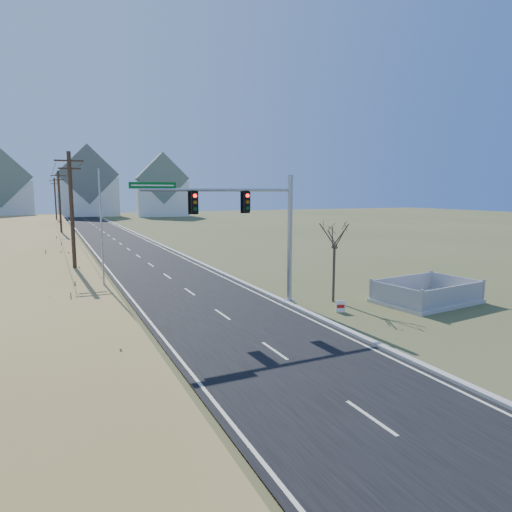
{
  "coord_description": "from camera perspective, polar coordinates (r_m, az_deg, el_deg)",
  "views": [
    {
      "loc": [
        -7.97,
        -17.66,
        6.37
      ],
      "look_at": [
        0.8,
        1.55,
        3.4
      ],
      "focal_mm": 32.0,
      "sensor_mm": 36.0,
      "label": 1
    }
  ],
  "objects": [
    {
      "name": "fence_enclosure",
      "position": [
        28.41,
        20.52,
        -4.92
      ],
      "size": [
        6.07,
        4.52,
        1.28
      ],
      "rotation": [
        0.0,
        0.0,
        0.12
      ],
      "color": "#B7B5AD",
      "rests_on": "ground"
    },
    {
      "name": "flagpole",
      "position": [
        26.33,
        -18.64,
        0.32
      ],
      "size": [
        0.34,
        0.34,
        7.62
      ],
      "color": "#B7B5AD",
      "rests_on": "ground"
    },
    {
      "name": "utility_pole_mid",
      "position": [
        62.7,
        -23.31,
        5.81
      ],
      "size": [
        1.8,
        0.26,
        9.0
      ],
      "color": "#422D1E",
      "rests_on": "ground"
    },
    {
      "name": "ground",
      "position": [
        20.4,
        -0.24,
        -10.19
      ],
      "size": [
        260.0,
        260.0,
        0.0
      ],
      "primitive_type": "plane",
      "color": "#4A5228",
      "rests_on": "ground"
    },
    {
      "name": "traffic_signal_mast",
      "position": [
        25.06,
        0.55,
        3.68
      ],
      "size": [
        9.2,
        0.63,
        7.32
      ],
      "rotation": [
        0.0,
        0.0,
        0.03
      ],
      "color": "#9EA0A5",
      "rests_on": "ground"
    },
    {
      "name": "condo_n",
      "position": [
        130.05,
        -20.35,
        8.05
      ],
      "size": [
        15.27,
        10.2,
        18.54
      ],
      "color": "white",
      "rests_on": "ground"
    },
    {
      "name": "bare_tree",
      "position": [
        26.61,
        9.82,
        2.81
      ],
      "size": [
        1.88,
        1.88,
        4.98
      ],
      "color": "#4C3F33",
      "rests_on": "ground"
    },
    {
      "name": "utility_pole_far",
      "position": [
        92.69,
        -23.77,
        6.28
      ],
      "size": [
        1.8,
        0.26,
        9.0
      ],
      "color": "#422D1E",
      "rests_on": "ground"
    },
    {
      "name": "curb",
      "position": [
        69.03,
        -14.33,
        2.53
      ],
      "size": [
        0.3,
        180.0,
        0.18
      ],
      "primitive_type": "cube",
      "color": "#B2AFA8",
      "rests_on": "ground"
    },
    {
      "name": "condo_nnw",
      "position": [
        126.06,
        -29.36,
        7.24
      ],
      "size": [
        14.93,
        11.17,
        17.03
      ],
      "rotation": [
        0.0,
        0.0,
        0.07
      ],
      "color": "white",
      "rests_on": "ground"
    },
    {
      "name": "condo_ne",
      "position": [
        124.84,
        -11.71,
        8.05
      ],
      "size": [
        14.12,
        10.51,
        16.52
      ],
      "rotation": [
        0.0,
        0.0,
        -0.1
      ],
      "color": "white",
      "rests_on": "ground"
    },
    {
      "name": "utility_pole_near",
      "position": [
        32.74,
        -22.0,
        4.47
      ],
      "size": [
        1.8,
        0.26,
        9.0
      ],
      "color": "#422D1E",
      "rests_on": "ground"
    },
    {
      "name": "road",
      "position": [
        68.42,
        -17.75,
        2.3
      ],
      "size": [
        8.0,
        180.0,
        0.06
      ],
      "primitive_type": "cube",
      "color": "black",
      "rests_on": "ground"
    },
    {
      "name": "open_sign",
      "position": [
        24.84,
        10.53,
        -6.2
      ],
      "size": [
        0.49,
        0.23,
        0.63
      ],
      "rotation": [
        0.0,
        0.0,
        -0.36
      ],
      "color": "white",
      "rests_on": "ground"
    }
  ]
}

